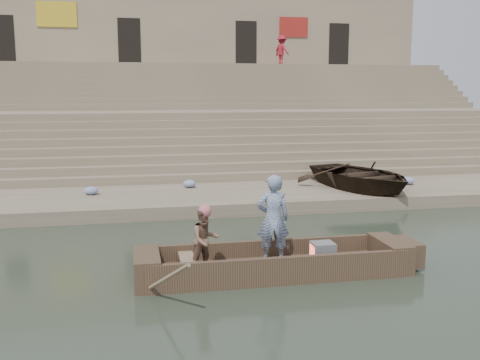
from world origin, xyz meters
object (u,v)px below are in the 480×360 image
object	(u,v)px
main_rowboat	(274,270)
pedestrian	(282,50)
rowing_man	(205,240)
beached_rowboat	(361,175)
standing_man	(273,219)
television	(322,252)

from	to	relation	value
main_rowboat	pedestrian	world-z (taller)	pedestrian
rowing_man	beached_rowboat	size ratio (longest dim) A/B	0.28
main_rowboat	beached_rowboat	bearing A→B (deg)	54.55
main_rowboat	pedestrian	xyz separation A→B (m)	(6.11, 21.45, 5.95)
main_rowboat	standing_man	distance (m)	1.04
standing_man	rowing_man	distance (m)	1.48
television	main_rowboat	bearing A→B (deg)	180.00
television	pedestrian	xyz separation A→B (m)	(5.08, 21.45, 5.64)
rowing_man	main_rowboat	bearing A→B (deg)	-13.87
rowing_man	television	bearing A→B (deg)	-16.29
main_rowboat	television	size ratio (longest dim) A/B	10.87
standing_man	pedestrian	world-z (taller)	pedestrian
rowing_man	television	distance (m)	2.50
standing_man	television	size ratio (longest dim) A/B	3.99
main_rowboat	pedestrian	size ratio (longest dim) A/B	2.90
television	beached_rowboat	size ratio (longest dim) A/B	0.10
main_rowboat	pedestrian	distance (m)	23.08
beached_rowboat	pedestrian	size ratio (longest dim) A/B	2.61
television	pedestrian	bearing A→B (deg)	76.68
standing_man	pedestrian	distance (m)	22.72
pedestrian	standing_man	bearing A→B (deg)	140.75
rowing_man	beached_rowboat	bearing A→B (deg)	28.32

